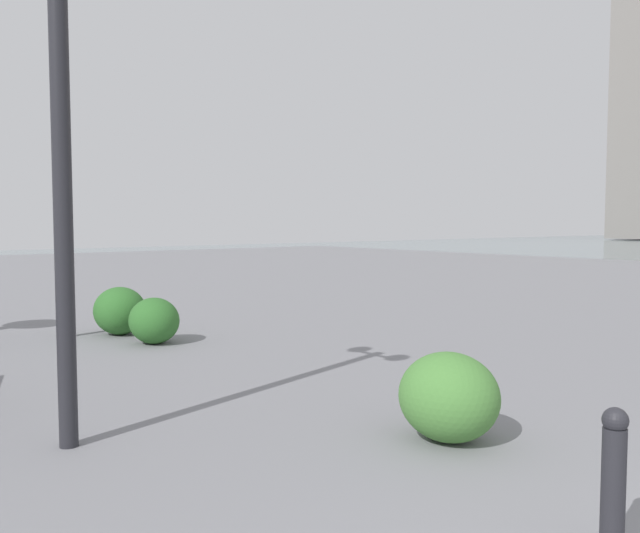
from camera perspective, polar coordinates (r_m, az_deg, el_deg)
name	(u,v)px	position (r m, az deg, el deg)	size (l,w,h in m)	color
lamppost	(60,90)	(5.41, -21.24, 13.80)	(0.98, 0.28, 3.99)	#232328
bollard_near	(614,480)	(3.83, 23.70, -16.30)	(0.13, 0.13, 0.78)	#232328
bollard_mid	(66,307)	(10.55, -20.75, -3.24)	(0.13, 0.13, 0.85)	#232328
shrub_low	(120,311)	(10.53, -16.65, -3.63)	(0.85, 0.76, 0.72)	#2D6628
shrub_round	(154,321)	(9.63, -13.92, -4.50)	(0.76, 0.68, 0.64)	#2D6628
shrub_wide	(449,397)	(5.38, 10.90, -10.82)	(0.82, 0.73, 0.69)	#477F38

